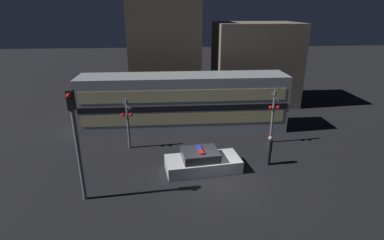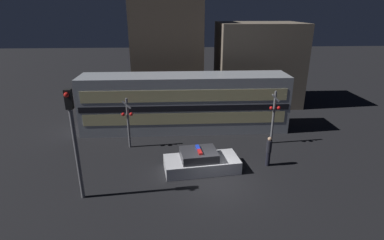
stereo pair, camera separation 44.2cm
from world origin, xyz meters
TOP-DOWN VIEW (x-y plane):
  - ground_plane at (0.00, 0.00)m, footprint 120.00×120.00m
  - train at (-1.54, 7.85)m, footprint 15.46×2.85m
  - police_car at (-0.81, 1.43)m, footprint 4.49×2.44m
  - pedestrian at (3.25, 1.73)m, footprint 0.31×0.31m
  - crossing_signal_near at (4.42, 4.84)m, footprint 0.75×0.34m
  - crossing_signal_far at (-5.39, 4.73)m, footprint 0.75×0.34m
  - traffic_light_corner at (-6.94, -0.97)m, footprint 0.30×0.46m
  - building_left at (-2.90, 15.35)m, footprint 6.55×5.10m
  - building_center at (5.79, 14.85)m, footprint 7.78×5.82m

SIDE VIEW (x-z plane):
  - ground_plane at x=0.00m, z-range 0.00..0.00m
  - police_car at x=-0.81m, z-range -0.17..1.20m
  - pedestrian at x=3.25m, z-range 0.03..1.89m
  - crossing_signal_far at x=-5.39m, z-range 0.19..3.65m
  - crossing_signal_near at x=4.42m, z-range 0.19..3.96m
  - train at x=-1.54m, z-range 0.00..4.28m
  - traffic_light_corner at x=-6.94m, z-range 0.56..6.14m
  - building_center at x=5.79m, z-range 0.00..7.66m
  - building_left at x=-2.90m, z-range 0.00..10.93m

